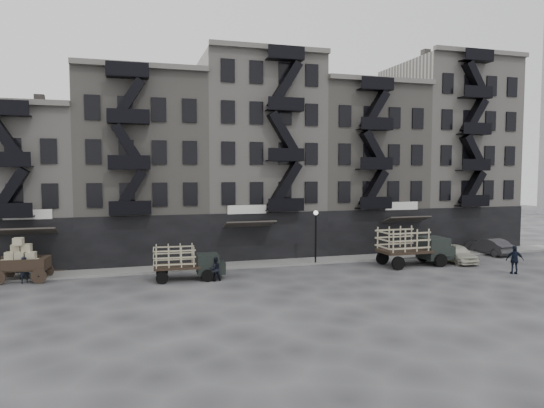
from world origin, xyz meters
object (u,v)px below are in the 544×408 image
object	(u,v)px
stake_truck_west	(187,260)
pedestrian_mid	(215,269)
pedestrian_west	(25,270)
policeman	(515,260)
car_east	(457,253)
stake_truck_east	(414,244)
car_far	(489,246)
wagon	(20,257)

from	to	relation	value
stake_truck_west	pedestrian_mid	distance (m)	2.06
pedestrian_west	stake_truck_west	bearing A→B (deg)	-36.09
stake_truck_west	policeman	bearing A→B (deg)	-8.49
car_east	pedestrian_mid	size ratio (longest dim) A/B	2.64
stake_truck_east	policeman	size ratio (longest dim) A/B	2.97
stake_truck_east	pedestrian_mid	world-z (taller)	stake_truck_east
car_east	car_far	size ratio (longest dim) A/B	0.97
pedestrian_west	policeman	bearing A→B (deg)	-36.60
wagon	car_far	world-z (taller)	wagon
stake_truck_west	policeman	world-z (taller)	stake_truck_west
pedestrian_west	wagon	bearing A→B (deg)	95.14
stake_truck_east	car_east	world-z (taller)	stake_truck_east
car_far	pedestrian_west	world-z (taller)	pedestrian_west
stake_truck_west	car_east	world-z (taller)	stake_truck_west
stake_truck_east	car_east	bearing A→B (deg)	1.85
stake_truck_east	policeman	world-z (taller)	stake_truck_east
pedestrian_mid	policeman	size ratio (longest dim) A/B	0.79
car_east	car_far	bearing A→B (deg)	30.97
stake_truck_west	policeman	distance (m)	23.29
stake_truck_east	car_far	size ratio (longest dim) A/B	1.38
stake_truck_west	car_east	distance (m)	21.72
wagon	car_east	size ratio (longest dim) A/B	0.86
stake_truck_east	pedestrian_west	size ratio (longest dim) A/B	3.44
wagon	stake_truck_east	distance (m)	28.41
wagon	car_east	world-z (taller)	wagon
pedestrian_west	pedestrian_mid	xyz separation A→B (m)	(12.17, -2.88, -0.08)
car_far	wagon	bearing A→B (deg)	-2.55
car_far	policeman	bearing A→B (deg)	58.36
wagon	pedestrian_mid	world-z (taller)	wagon
wagon	pedestrian_west	xyz separation A→B (m)	(0.34, -0.59, -0.81)
wagon	policeman	world-z (taller)	wagon
stake_truck_west	pedestrian_west	bearing A→B (deg)	172.24
policeman	car_east	bearing A→B (deg)	-54.21
car_east	policeman	distance (m)	5.08
wagon	car_far	size ratio (longest dim) A/B	0.84
stake_truck_west	car_far	bearing A→B (deg)	8.72
car_far	policeman	xyz separation A→B (m)	(-4.07, -7.32, 0.30)
car_east	pedestrian_mid	bearing A→B (deg)	-170.43
stake_truck_west	stake_truck_east	bearing A→B (deg)	3.22
stake_truck_east	pedestrian_mid	xyz separation A→B (m)	(-15.77, -0.88, -0.91)
car_far	pedestrian_west	size ratio (longest dim) A/B	2.49
car_far	policeman	size ratio (longest dim) A/B	2.16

